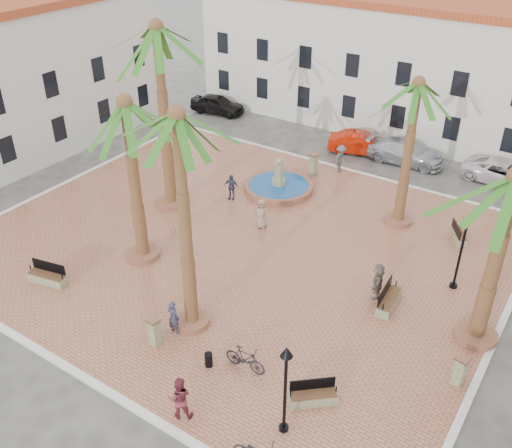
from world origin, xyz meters
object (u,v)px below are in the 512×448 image
object	(u,v)px
lamppost_s	(286,376)
car_black	(217,104)
bollard_n	(313,164)
litter_bin	(209,360)
palm_sw	(127,122)
car_silver	(406,152)
cyclist_b	(180,398)
pedestrian_fountain_b	(231,187)
palm_s	(178,139)
pedestrian_north	(341,159)
bench_ne	(458,235)
bicycle_b	(245,359)
car_red	(362,143)
lamppost_e	(464,238)
fountain	(279,186)
palm_ne	(416,100)
bollard_e	(460,370)
palm_nw	(158,47)
palm_e	(512,200)
cyclist_a	(174,317)
bollard_se	(155,331)
bench_s	(48,277)
pedestrian_east	(378,281)
bench_se	(313,396)
car_white	(504,173)
bench_e	(388,301)
pedestrian_fountain_a	(261,214)

from	to	relation	value
lamppost_s	car_black	size ratio (longest dim) A/B	0.87
bollard_n	litter_bin	size ratio (longest dim) A/B	2.37
palm_sw	car_silver	world-z (taller)	palm_sw
cyclist_b	pedestrian_fountain_b	size ratio (longest dim) A/B	1.12
palm_s	pedestrian_north	distance (m)	18.37
bench_ne	lamppost_s	xyz separation A→B (m)	(-1.38, -15.46, 2.37)
bicycle_b	car_red	xyz separation A→B (m)	(-4.90, 21.32, 0.06)
palm_s	lamppost_e	xyz separation A→B (m)	(8.57, 8.68, -5.76)
fountain	palm_sw	world-z (taller)	palm_sw
palm_ne	bollard_e	world-z (taller)	palm_ne
pedestrian_north	car_red	size ratio (longest dim) A/B	0.40
bench_ne	bollard_e	xyz separation A→B (m)	(2.99, -10.02, 0.44)
fountain	bicycle_b	bearing A→B (deg)	-63.34
car_red	palm_nw	bearing A→B (deg)	136.55
palm_e	bollard_n	distance (m)	17.02
litter_bin	bicycle_b	bearing A→B (deg)	26.36
cyclist_a	car_silver	size ratio (longest dim) A/B	0.31
palm_nw	bollard_e	world-z (taller)	palm_nw
fountain	litter_bin	size ratio (longest dim) A/B	6.73
bollard_se	car_silver	bearing A→B (deg)	84.89
bench_s	bicycle_b	distance (m)	10.91
bollard_e	lamppost_s	bearing A→B (deg)	-128.74
palm_nw	palm_s	bearing A→B (deg)	-44.43
palm_sw	pedestrian_fountain_b	distance (m)	9.65
palm_ne	car_black	world-z (taller)	palm_ne
palm_s	pedestrian_fountain_b	distance (m)	13.45
pedestrian_east	car_silver	world-z (taller)	pedestrian_east
pedestrian_fountain_b	bench_se	bearing A→B (deg)	-56.01
pedestrian_east	cyclist_b	bearing A→B (deg)	-37.43
bench_ne	lamppost_e	world-z (taller)	lamppost_e
palm_s	cyclist_b	distance (m)	9.04
cyclist_a	car_red	size ratio (longest dim) A/B	0.36
bollard_se	car_white	bearing A→B (deg)	70.23
fountain	car_white	distance (m)	14.18
palm_s	litter_bin	distance (m)	8.59
car_red	pedestrian_north	bearing A→B (deg)	164.72
pedestrian_north	car_red	xyz separation A→B (m)	(-0.20, 3.67, -0.31)
bollard_se	cyclist_a	world-z (taller)	cyclist_a
bollard_e	litter_bin	distance (m)	9.51
fountain	bench_se	xyz separation A→B (m)	(9.62, -13.22, -0.03)
palm_e	cyclist_a	bearing A→B (deg)	-147.86
bench_e	pedestrian_east	distance (m)	1.00
pedestrian_fountain_a	car_black	xyz separation A→B (m)	(-12.71, 12.97, -0.25)
lamppost_e	litter_bin	xyz separation A→B (m)	(-6.44, -10.27, -2.41)
pedestrian_fountain_b	car_red	world-z (taller)	pedestrian_fountain_b
fountain	cyclist_b	xyz separation A→B (m)	(6.02, -16.36, 0.60)
palm_ne	bicycle_b	bearing A→B (deg)	-93.23
palm_s	lamppost_e	world-z (taller)	palm_s
palm_s	lamppost_s	world-z (taller)	palm_s
car_red	pedestrian_fountain_b	bearing A→B (deg)	143.09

